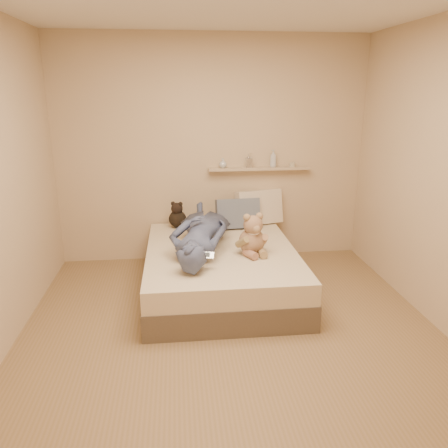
{
  "coord_description": "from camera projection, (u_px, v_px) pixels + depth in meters",
  "views": [
    {
      "loc": [
        -0.43,
        -3.19,
        2.0
      ],
      "look_at": [
        0.0,
        0.65,
        0.8
      ],
      "focal_mm": 35.0,
      "sensor_mm": 36.0,
      "label": 1
    }
  ],
  "objects": [
    {
      "name": "room",
      "position": [
        234.0,
        186.0,
        3.28
      ],
      "size": [
        3.8,
        3.8,
        3.8
      ],
      "color": "olive",
      "rests_on": "ground"
    },
    {
      "name": "bed",
      "position": [
        221.0,
        270.0,
        4.48
      ],
      "size": [
        1.5,
        1.9,
        0.45
      ],
      "color": "brown",
      "rests_on": "floor"
    },
    {
      "name": "game_console",
      "position": [
        205.0,
        255.0,
        3.87
      ],
      "size": [
        0.16,
        0.09,
        0.05
      ],
      "color": "silver",
      "rests_on": "bed"
    },
    {
      "name": "teddy_bear",
      "position": [
        253.0,
        237.0,
        4.23
      ],
      "size": [
        0.34,
        0.34,
        0.42
      ],
      "color": "#A17A58",
      "rests_on": "bed"
    },
    {
      "name": "dark_plush",
      "position": [
        177.0,
        216.0,
        5.06
      ],
      "size": [
        0.2,
        0.2,
        0.31
      ],
      "color": "black",
      "rests_on": "bed"
    },
    {
      "name": "pillow_cream",
      "position": [
        259.0,
        207.0,
        5.2
      ],
      "size": [
        0.59,
        0.37,
        0.42
      ],
      "primitive_type": "cube",
      "rotation": [
        -0.18,
        0.0,
        0.27
      ],
      "color": "beige",
      "rests_on": "bed"
    },
    {
      "name": "pillow_grey",
      "position": [
        238.0,
        213.0,
        5.04
      ],
      "size": [
        0.51,
        0.25,
        0.36
      ],
      "primitive_type": "cube",
      "rotation": [
        -0.25,
        0.0,
        0.07
      ],
      "color": "slate",
      "rests_on": "bed"
    },
    {
      "name": "person",
      "position": [
        201.0,
        231.0,
        4.38
      ],
      "size": [
        0.86,
        1.6,
        0.36
      ],
      "primitive_type": "imported",
      "rotation": [
        0.0,
        0.0,
        2.93
      ],
      "color": "#4B5576",
      "rests_on": "bed"
    },
    {
      "name": "wall_shelf",
      "position": [
        259.0,
        169.0,
        5.14
      ],
      "size": [
        1.2,
        0.12,
        0.03
      ],
      "primitive_type": "cube",
      "color": "tan",
      "rests_on": "wall_back"
    },
    {
      "name": "shelf_bottles",
      "position": [
        255.0,
        161.0,
        5.11
      ],
      "size": [
        0.91,
        0.1,
        0.2
      ],
      "color": "#B5BBBE",
      "rests_on": "wall_shelf"
    }
  ]
}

